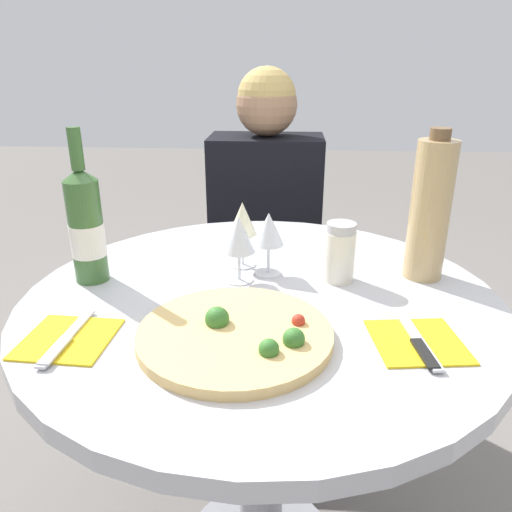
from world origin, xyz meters
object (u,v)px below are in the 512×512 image
at_px(chair_behind_diner, 266,273).
at_px(seated_diner, 264,260).
at_px(dining_table, 261,353).
at_px(pizza_large, 236,334).
at_px(wine_bottle, 86,226).
at_px(tall_carafe, 430,210).

xyz_separation_m(chair_behind_diner, seated_diner, (-0.00, -0.14, 0.11)).
xyz_separation_m(dining_table, pizza_large, (-0.03, -0.18, 0.15)).
height_order(chair_behind_diner, wine_bottle, wine_bottle).
distance_m(dining_table, tall_carafe, 0.48).
height_order(seated_diner, tall_carafe, seated_diner).
bearing_deg(seated_diner, pizza_large, 89.84).
distance_m(seated_diner, tall_carafe, 0.80).
xyz_separation_m(pizza_large, tall_carafe, (0.39, 0.30, 0.14)).
xyz_separation_m(chair_behind_diner, tall_carafe, (0.38, -0.74, 0.49)).
bearing_deg(chair_behind_diner, seated_diner, 90.00).
bearing_deg(wine_bottle, chair_behind_diner, 66.91).
bearing_deg(tall_carafe, chair_behind_diner, 117.36).
bearing_deg(dining_table, seated_diner, 92.44).
bearing_deg(seated_diner, wine_bottle, 62.69).
relative_size(chair_behind_diner, seated_diner, 0.74).
xyz_separation_m(chair_behind_diner, wine_bottle, (-0.34, -0.81, 0.46)).
relative_size(dining_table, pizza_large, 2.88).
bearing_deg(dining_table, pizza_large, -100.35).
relative_size(seated_diner, pizza_large, 3.49).
relative_size(chair_behind_diner, wine_bottle, 2.66).
height_order(seated_diner, wine_bottle, seated_diner).
distance_m(pizza_large, wine_bottle, 0.43).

